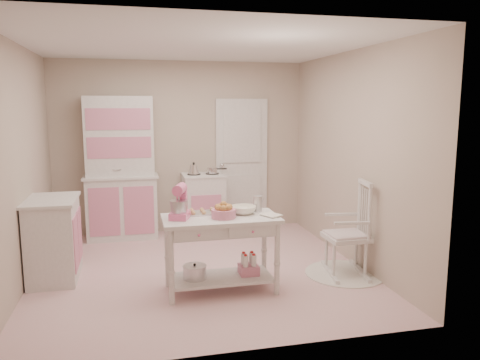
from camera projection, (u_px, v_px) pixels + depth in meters
name	position (u px, v px, depth m)	size (l,w,h in m)	color
room_shell	(198.00, 131.00, 5.29)	(3.84, 3.84, 2.62)	#D8878B
door	(242.00, 164.00, 7.40)	(0.82, 0.05, 2.04)	white
hutch	(121.00, 168.00, 6.78)	(1.06, 0.50, 2.08)	white
stove	(203.00, 204.00, 7.09)	(0.62, 0.57, 0.92)	white
base_cabinet	(54.00, 239.00, 5.24)	(0.54, 0.84, 0.92)	white
lace_rug	(345.00, 273.00, 5.45)	(0.92, 0.92, 0.01)	white
rocking_chair	(346.00, 228.00, 5.36)	(0.48, 0.72, 1.10)	white
work_table	(221.00, 254.00, 4.90)	(1.20, 0.60, 0.80)	white
stand_mixer	(180.00, 202.00, 4.73)	(0.20, 0.28, 0.34)	pink
cookie_tray	(204.00, 213.00, 4.97)	(0.34, 0.24, 0.02)	silver
bread_basket	(224.00, 214.00, 4.79)	(0.25, 0.25, 0.09)	pink
mixing_bowl	(243.00, 210.00, 4.96)	(0.27, 0.27, 0.08)	white
metal_pitcher	(258.00, 204.00, 5.08)	(0.10, 0.10, 0.17)	silver
recipe_book	(266.00, 216.00, 4.82)	(0.15, 0.21, 0.02)	white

